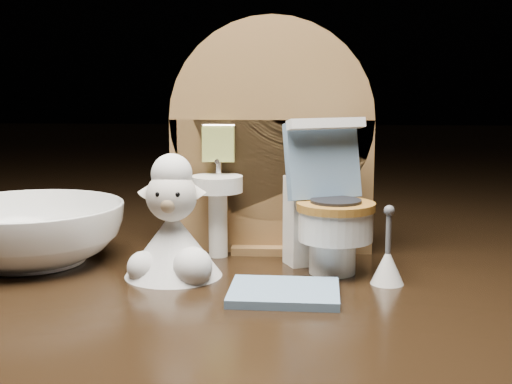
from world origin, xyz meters
TOP-DOWN VIEW (x-y plane):
  - backdrop_panel at (-0.00, 0.06)m, footprint 0.13×0.05m
  - toy_toilet at (0.03, 0.02)m, footprint 0.05×0.06m
  - bath_mat at (0.01, -0.03)m, footprint 0.06×0.05m
  - toilet_brush at (0.07, -0.01)m, footprint 0.02×0.02m
  - plush_lamb at (-0.05, 0.00)m, footprint 0.06×0.06m
  - ceramic_bowl at (-0.15, 0.03)m, footprint 0.12×0.12m

SIDE VIEW (x-z plane):
  - bath_mat at x=0.01m, z-range 0.00..0.00m
  - toilet_brush at x=0.07m, z-range -0.01..0.03m
  - ceramic_bowl at x=-0.15m, z-range 0.00..0.04m
  - plush_lamb at x=-0.05m, z-range -0.01..0.06m
  - toy_toilet at x=0.03m, z-range -0.01..0.08m
  - backdrop_panel at x=0.00m, z-range -0.01..0.14m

